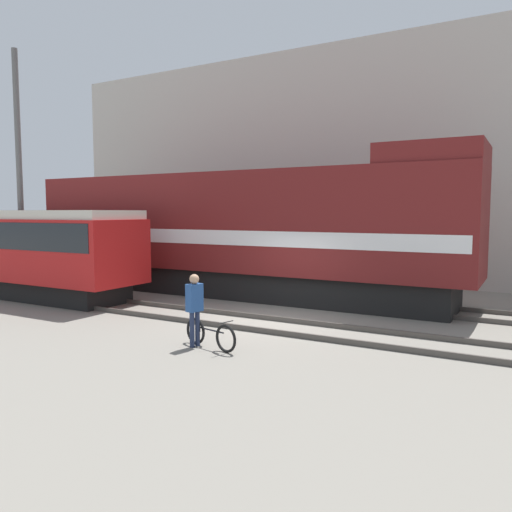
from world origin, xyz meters
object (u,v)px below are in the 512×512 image
object	(u,v)px
utility_pole_left	(19,168)
person	(194,303)
freight_locomotive	(237,231)
streetcar	(21,247)
bicycle	(210,334)

from	to	relation	value
utility_pole_left	person	bearing A→B (deg)	-20.26
freight_locomotive	streetcar	size ratio (longest dim) A/B	1.66
person	utility_pole_left	bearing A→B (deg)	159.74
streetcar	utility_pole_left	bearing A→B (deg)	143.61
bicycle	utility_pole_left	distance (m)	14.50
streetcar	utility_pole_left	xyz separation A→B (m)	(-2.78, 2.05, 3.15)
person	utility_pole_left	size ratio (longest dim) A/B	0.17
utility_pole_left	freight_locomotive	bearing A→B (deg)	12.01
streetcar	utility_pole_left	size ratio (longest dim) A/B	1.04
freight_locomotive	person	distance (m)	7.42
streetcar	person	distance (m)	10.15
freight_locomotive	streetcar	world-z (taller)	freight_locomotive
bicycle	person	distance (m)	0.80
freight_locomotive	utility_pole_left	bearing A→B (deg)	-167.99
person	bicycle	bearing A→B (deg)	7.58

